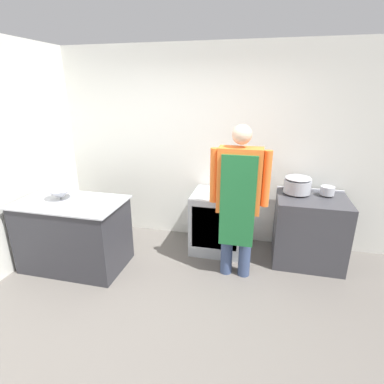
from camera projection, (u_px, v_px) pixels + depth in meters
The scene contains 10 objects.
ground_plane at pixel (157, 320), 2.92m from camera, with size 14.00×14.00×0.00m, color #5B5651.
wall_back at pixel (199, 147), 4.21m from camera, with size 8.00×0.05×2.70m.
wall_left at pixel (30, 153), 3.84m from camera, with size 0.05×8.00×2.70m.
prep_counter at pixel (74, 234), 3.70m from camera, with size 1.27×0.75×0.86m.
stove at pixel (309, 230), 3.79m from camera, with size 0.84×0.68×0.89m.
fridge_unit at pixel (218, 222), 4.10m from camera, with size 0.69×0.65×0.81m.
person_cook at pixel (239, 194), 3.31m from camera, with size 0.66×0.24×1.79m.
mixing_bowl at pixel (60, 194), 3.62m from camera, with size 0.31×0.31×0.13m.
stock_pot at pixel (297, 184), 3.76m from camera, with size 0.33×0.33×0.22m.
sauce_pot at pixel (327, 191), 3.70m from camera, with size 0.17×0.17×0.11m.
Camera 1 is at (0.88, -2.20, 2.14)m, focal length 28.00 mm.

